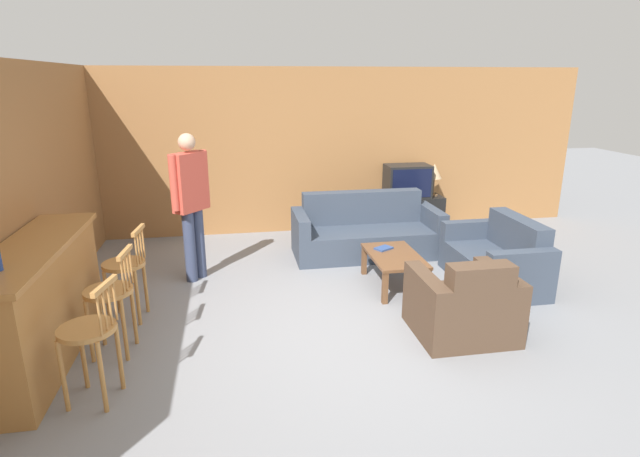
# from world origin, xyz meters

# --- Properties ---
(ground_plane) EXTENTS (24.00, 24.00, 0.00)m
(ground_plane) POSITION_xyz_m (0.00, 0.00, 0.00)
(ground_plane) COLOR gray
(wall_back) EXTENTS (9.40, 0.08, 2.60)m
(wall_back) POSITION_xyz_m (0.00, 3.59, 1.30)
(wall_back) COLOR #9E6B3D
(wall_back) RESTS_ON ground_plane
(wall_left) EXTENTS (0.08, 8.59, 2.60)m
(wall_left) POSITION_xyz_m (-3.14, 1.30, 1.30)
(wall_left) COLOR #9E6B3D
(wall_left) RESTS_ON ground_plane
(bar_counter) EXTENTS (0.55, 2.11, 1.07)m
(bar_counter) POSITION_xyz_m (-2.80, 0.01, 0.54)
(bar_counter) COLOR #A87038
(bar_counter) RESTS_ON ground_plane
(bar_chair_near) EXTENTS (0.51, 0.51, 0.99)m
(bar_chair_near) POSITION_xyz_m (-2.22, -0.70, 0.55)
(bar_chair_near) COLOR #B77F42
(bar_chair_near) RESTS_ON ground_plane
(bar_chair_mid) EXTENTS (0.46, 0.46, 0.99)m
(bar_chair_mid) POSITION_xyz_m (-2.22, 0.01, 0.55)
(bar_chair_mid) COLOR #B77F42
(bar_chair_mid) RESTS_ON ground_plane
(bar_chair_far) EXTENTS (0.47, 0.47, 0.99)m
(bar_chair_far) POSITION_xyz_m (-2.22, 0.70, 0.55)
(bar_chair_far) COLOR #B77F42
(bar_chair_far) RESTS_ON ground_plane
(couch_far) EXTENTS (2.06, 0.88, 0.86)m
(couch_far) POSITION_xyz_m (0.74, 2.26, 0.30)
(couch_far) COLOR #384251
(couch_far) RESTS_ON ground_plane
(armchair_near) EXTENTS (0.91, 0.83, 0.83)m
(armchair_near) POSITION_xyz_m (1.04, -0.23, 0.30)
(armchair_near) COLOR #4C3828
(armchair_near) RESTS_ON ground_plane
(loveseat_right) EXTENTS (0.81, 1.38, 0.82)m
(loveseat_right) POSITION_xyz_m (2.03, 0.93, 0.30)
(loveseat_right) COLOR #384251
(loveseat_right) RESTS_ON ground_plane
(coffee_table) EXTENTS (0.58, 0.98, 0.41)m
(coffee_table) POSITION_xyz_m (0.76, 1.04, 0.35)
(coffee_table) COLOR brown
(coffee_table) RESTS_ON ground_plane
(tv_unit) EXTENTS (1.19, 0.44, 0.57)m
(tv_unit) POSITION_xyz_m (1.68, 3.25, 0.28)
(tv_unit) COLOR black
(tv_unit) RESTS_ON ground_plane
(tv) EXTENTS (0.71, 0.44, 0.52)m
(tv) POSITION_xyz_m (1.68, 3.25, 0.83)
(tv) COLOR black
(tv) RESTS_ON tv_unit
(book_on_table) EXTENTS (0.25, 0.23, 0.02)m
(book_on_table) POSITION_xyz_m (0.69, 1.25, 0.42)
(book_on_table) COLOR navy
(book_on_table) RESTS_ON coffee_table
(table_lamp) EXTENTS (0.25, 0.25, 0.53)m
(table_lamp) POSITION_xyz_m (2.13, 3.25, 0.96)
(table_lamp) COLOR brown
(table_lamp) RESTS_ON tv_unit
(person_by_window) EXTENTS (0.44, 0.48, 1.81)m
(person_by_window) POSITION_xyz_m (-1.61, 1.71, 1.03)
(person_by_window) COLOR #384260
(person_by_window) RESTS_ON ground_plane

